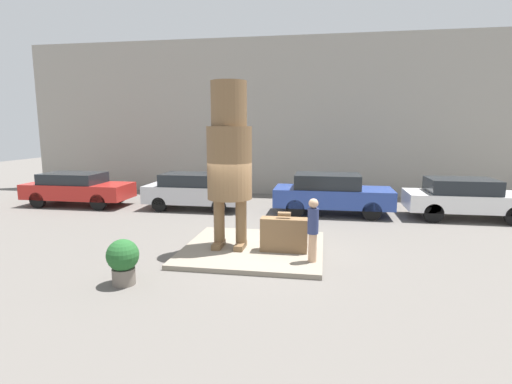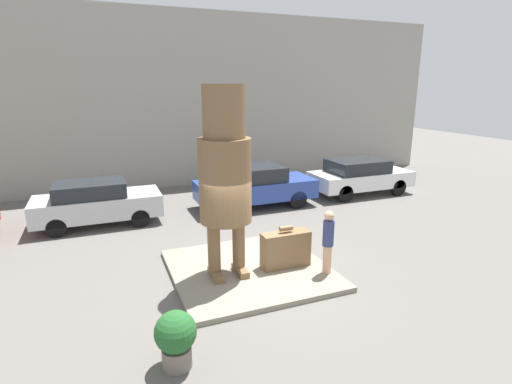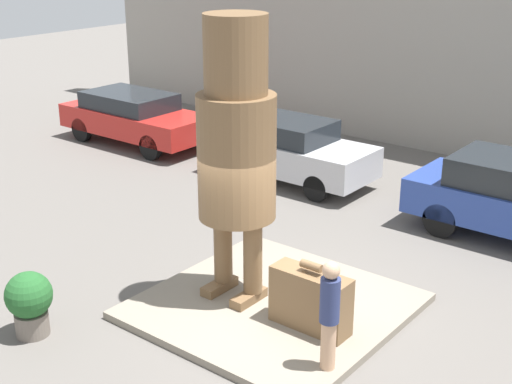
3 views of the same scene
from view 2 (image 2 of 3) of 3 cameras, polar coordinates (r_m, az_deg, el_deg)
name	(u,v)px [view 2 (image 2 of 3)]	position (r m, az deg, el deg)	size (l,w,h in m)	color
ground_plane	(250,272)	(10.42, -0.93, -11.33)	(60.00, 60.00, 0.00)	#605B56
pedestal	(249,270)	(10.39, -0.94, -11.01)	(3.85, 3.81, 0.13)	gray
building_backdrop	(171,101)	(18.96, -12.09, 12.60)	(28.00, 0.60, 7.85)	gray
statue_figure	(225,168)	(9.20, -4.47, 3.37)	(1.22, 1.22, 4.53)	brown
giant_suitcase	(286,249)	(10.28, 4.24, -8.14)	(1.26, 0.42, 1.09)	brown
tourist	(328,239)	(9.90, 10.26, -6.69)	(0.27, 0.27, 1.60)	tan
parked_car_silver	(96,202)	(14.51, -21.85, -1.36)	(4.10, 1.71, 1.52)	#B7B7BC
parked_car_blue	(254,185)	(15.47, -0.26, 0.95)	(4.59, 1.83, 1.62)	#284293
parked_car_white	(360,176)	(17.92, 14.59, 2.29)	(4.38, 1.88, 1.53)	silver
planter_pot	(176,337)	(7.18, -11.38, -19.66)	(0.71, 0.71, 1.03)	#70665B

